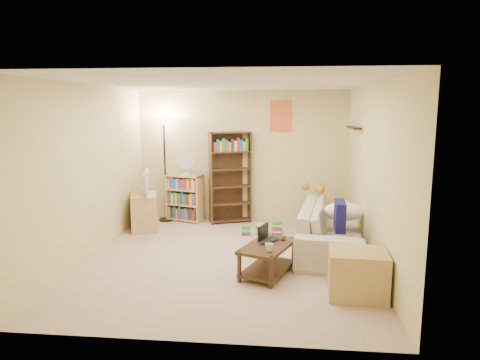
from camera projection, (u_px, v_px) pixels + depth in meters
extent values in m
plane|color=#C3A792|center=(228.00, 259.00, 6.21)|extent=(4.50, 4.50, 0.00)
cube|color=beige|center=(242.00, 156.00, 8.21)|extent=(4.00, 0.04, 2.50)
cube|color=beige|center=(195.00, 212.00, 3.79)|extent=(4.00, 0.04, 2.50)
cube|color=beige|center=(91.00, 172.00, 6.19)|extent=(0.04, 4.50, 2.50)
cube|color=beige|center=(373.00, 176.00, 5.81)|extent=(0.04, 4.50, 2.50)
cube|color=silver|center=(227.00, 83.00, 5.79)|extent=(4.00, 4.50, 0.04)
cube|color=red|center=(281.00, 116.00, 8.00)|extent=(0.40, 0.02, 0.58)
cube|color=black|center=(354.00, 128.00, 6.99)|extent=(0.12, 0.80, 0.03)
imported|color=#BEB49D|center=(332.00, 227.00, 6.61)|extent=(2.64, 1.62, 0.69)
cube|color=#141252|center=(340.00, 216.00, 6.04)|extent=(0.16, 0.46, 0.41)
ellipsoid|color=white|center=(344.00, 211.00, 6.59)|extent=(0.64, 0.46, 0.27)
ellipsoid|color=#C58429|center=(320.00, 188.00, 7.48)|extent=(0.46, 0.26, 0.18)
sphere|color=#C58429|center=(305.00, 186.00, 7.53)|extent=(0.15, 0.15, 0.15)
cube|color=#3E2217|center=(268.00, 246.00, 5.58)|extent=(0.80, 1.04, 0.04)
cube|color=#3E2217|center=(268.00, 268.00, 5.63)|extent=(0.76, 0.98, 0.03)
cube|color=#3E2217|center=(239.00, 267.00, 5.35)|extent=(0.04, 0.04, 0.41)
cube|color=#3E2217|center=(271.00, 272.00, 5.16)|extent=(0.04, 0.04, 0.41)
cube|color=#3E2217|center=(265.00, 248.00, 6.06)|extent=(0.04, 0.04, 0.41)
cube|color=#3E2217|center=(294.00, 253.00, 5.87)|extent=(0.04, 0.04, 0.41)
imported|color=black|center=(272.00, 241.00, 5.67)|extent=(0.56, 0.55, 0.03)
cube|color=white|center=(263.00, 232.00, 5.71)|extent=(0.12, 0.29, 0.20)
imported|color=silver|center=(269.00, 248.00, 5.30)|extent=(0.21, 0.21, 0.10)
cube|color=black|center=(283.00, 238.00, 5.80)|extent=(0.06, 0.17, 0.02)
cube|color=tan|center=(144.00, 212.00, 7.65)|extent=(0.60, 0.71, 0.65)
imported|color=black|center=(143.00, 183.00, 7.56)|extent=(0.79, 0.51, 0.42)
cube|color=#452B1A|center=(230.00, 178.00, 8.09)|extent=(0.82, 0.52, 1.73)
cube|color=tan|center=(185.00, 198.00, 8.25)|extent=(0.76, 0.48, 0.91)
cylinder|color=silver|center=(187.00, 174.00, 8.15)|extent=(0.18, 0.18, 0.04)
cylinder|color=silver|center=(186.00, 169.00, 8.13)|extent=(0.02, 0.02, 0.18)
cylinder|color=silver|center=(186.00, 161.00, 8.07)|extent=(0.32, 0.06, 0.32)
cylinder|color=black|center=(166.00, 219.00, 8.36)|extent=(0.30, 0.30, 0.03)
cylinder|color=black|center=(165.00, 173.00, 8.20)|extent=(0.03, 0.03, 1.89)
cone|color=#FFEAC6|center=(164.00, 121.00, 8.04)|extent=(0.34, 0.34, 0.15)
cube|color=tan|center=(335.00, 215.00, 7.67)|extent=(0.51, 0.51, 0.54)
cube|color=#D5B868|center=(358.00, 274.00, 4.94)|extent=(0.68, 0.58, 0.54)
cube|color=red|center=(246.00, 231.00, 7.38)|extent=(0.17, 0.14, 0.15)
cube|color=#1966B2|center=(262.00, 229.00, 7.40)|extent=(0.17, 0.14, 0.18)
cube|color=gold|center=(277.00, 228.00, 7.42)|extent=(0.17, 0.14, 0.21)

